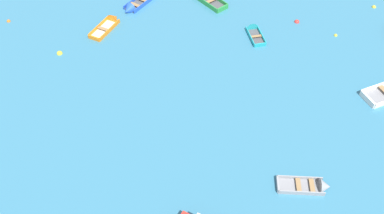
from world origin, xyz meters
TOP-DOWN VIEW (x-y plane):
  - rowboat_grey_cluster_inner at (8.11, 15.00)m, footprint 3.31×1.21m
  - rowboat_turquoise_cluster_outer at (4.65, 30.48)m, footprint 1.79×3.09m
  - rowboat_orange_midfield_left at (-8.07, 30.65)m, footprint 2.42×3.76m
  - rowboat_blue_outer_right at (-6.44, 33.21)m, footprint 3.08×4.20m
  - mooring_buoy_trailing at (11.82, 30.51)m, footprint 0.31×0.31m
  - mooring_buoy_near_foreground at (8.63, 32.23)m, footprint 0.46×0.46m
  - mooring_buoy_between_boats_right at (-11.45, 26.31)m, footprint 0.47×0.47m
  - mooring_buoy_central at (16.08, 35.12)m, footprint 0.38×0.38m
  - mooring_buoy_far_field at (-17.36, 30.32)m, footprint 0.34×0.34m

SIDE VIEW (x-z plane):
  - mooring_buoy_trailing at x=11.82m, z-range -0.15..0.15m
  - mooring_buoy_near_foreground at x=8.63m, z-range -0.23..0.23m
  - mooring_buoy_between_boats_right at x=-11.45m, z-range -0.24..0.24m
  - mooring_buoy_central at x=16.08m, z-range -0.19..0.19m
  - mooring_buoy_far_field at x=-17.36m, z-range -0.17..0.17m
  - rowboat_turquoise_cluster_outer at x=4.65m, z-range -0.34..0.64m
  - rowboat_grey_cluster_inner at x=8.11m, z-range -0.36..0.68m
  - rowboat_orange_midfield_left at x=-8.07m, z-range -0.39..0.72m
  - rowboat_blue_outer_right at x=-6.44m, z-range -0.41..0.76m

